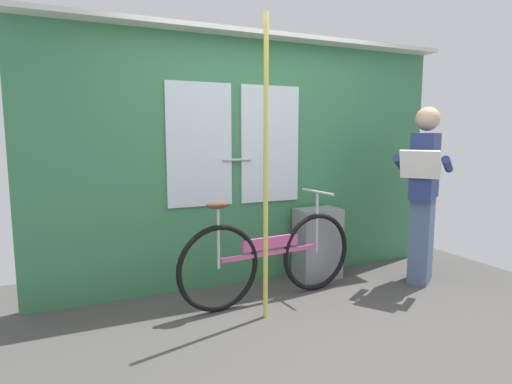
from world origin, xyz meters
TOP-DOWN VIEW (x-y plane):
  - ground_plane at (0.00, 0.00)m, footprint 5.10×3.92m
  - train_door_wall at (-0.01, 1.15)m, footprint 4.10×0.28m
  - bicycle_near_door at (-0.09, 0.61)m, footprint 1.69×0.44m
  - passenger_reading_newspaper at (1.45, 0.43)m, footprint 0.63×0.58m
  - trash_bin_by_wall at (0.60, 0.94)m, footprint 0.43×0.28m
  - handrail_pole at (-0.28, 0.31)m, footprint 0.04×0.04m

SIDE VIEW (x-z plane):
  - ground_plane at x=0.00m, z-range -0.04..0.00m
  - trash_bin_by_wall at x=0.60m, z-range 0.00..0.70m
  - bicycle_near_door at x=-0.09m, z-range -0.08..0.84m
  - passenger_reading_newspaper at x=1.45m, z-range 0.05..1.73m
  - handrail_pole at x=-0.28m, z-range 0.00..2.29m
  - train_door_wall at x=-0.01m, z-range 0.05..2.39m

